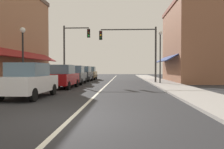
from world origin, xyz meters
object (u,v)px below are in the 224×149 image
(traffic_signal_mast_arm, at_px, (136,44))
(parked_car_distant_left, at_px, (90,73))
(parked_car_second_left, at_px, (62,77))
(street_lamp_right_mid, at_px, (160,49))
(parked_car_far_left, at_px, (84,74))
(parked_car_nearest_left, at_px, (29,81))
(parked_car_third_left, at_px, (75,75))
(traffic_signal_left_corner, at_px, (72,45))
(street_lamp_left_near, at_px, (23,47))

(traffic_signal_mast_arm, bearing_deg, parked_car_distant_left, 126.36)
(parked_car_second_left, relative_size, street_lamp_right_mid, 0.81)
(parked_car_distant_left, height_order, traffic_signal_mast_arm, traffic_signal_mast_arm)
(traffic_signal_mast_arm, bearing_deg, parked_car_far_left, 150.20)
(traffic_signal_mast_arm, bearing_deg, parked_car_nearest_left, -116.20)
(parked_car_second_left, height_order, traffic_signal_mast_arm, traffic_signal_mast_arm)
(parked_car_second_left, xyz_separation_m, street_lamp_right_mid, (8.13, 5.32, 2.53))
(parked_car_third_left, relative_size, traffic_signal_left_corner, 0.68)
(parked_car_second_left, distance_m, street_lamp_left_near, 3.66)
(traffic_signal_mast_arm, height_order, street_lamp_right_mid, traffic_signal_mast_arm)
(traffic_signal_mast_arm, bearing_deg, traffic_signal_left_corner, 172.90)
(parked_car_third_left, bearing_deg, parked_car_distant_left, 88.62)
(parked_car_distant_left, distance_m, street_lamp_right_mid, 12.51)
(parked_car_distant_left, xyz_separation_m, traffic_signal_mast_arm, (5.89, -7.99, 3.08))
(traffic_signal_mast_arm, distance_m, traffic_signal_left_corner, 6.74)
(parked_car_far_left, xyz_separation_m, street_lamp_right_mid, (8.22, -4.52, 2.53))
(parked_car_second_left, bearing_deg, parked_car_third_left, 91.14)
(parked_car_far_left, relative_size, street_lamp_left_near, 0.99)
(parked_car_nearest_left, bearing_deg, street_lamp_left_near, 119.25)
(parked_car_nearest_left, xyz_separation_m, parked_car_third_left, (0.16, 10.38, 0.00))
(parked_car_second_left, height_order, parked_car_distant_left, same)
(parked_car_second_left, bearing_deg, parked_car_far_left, 91.53)
(parked_car_second_left, distance_m, parked_car_far_left, 9.84)
(parked_car_nearest_left, distance_m, parked_car_second_left, 5.76)
(parked_car_distant_left, bearing_deg, street_lamp_right_mid, -49.60)
(parked_car_far_left, height_order, street_lamp_right_mid, street_lamp_right_mid)
(parked_car_far_left, bearing_deg, parked_car_second_left, -88.33)
(parked_car_nearest_left, height_order, parked_car_far_left, same)
(parked_car_far_left, height_order, parked_car_distant_left, same)
(street_lamp_right_mid, bearing_deg, parked_car_distant_left, 131.90)
(parked_car_nearest_left, xyz_separation_m, parked_car_second_left, (0.17, 5.76, 0.00))
(traffic_signal_left_corner, bearing_deg, parked_car_far_left, 73.35)
(street_lamp_left_near, bearing_deg, parked_car_third_left, 74.07)
(street_lamp_right_mid, bearing_deg, parked_car_far_left, 151.22)
(parked_car_second_left, distance_m, traffic_signal_left_corner, 7.95)
(traffic_signal_mast_arm, relative_size, traffic_signal_left_corner, 0.96)
(street_lamp_left_near, xyz_separation_m, street_lamp_right_mid, (10.12, 7.65, 0.54))
(traffic_signal_mast_arm, xyz_separation_m, traffic_signal_left_corner, (-6.69, 0.83, 0.01))
(parked_car_distant_left, bearing_deg, traffic_signal_mast_arm, -55.14)
(parked_car_third_left, xyz_separation_m, street_lamp_left_near, (-1.98, -6.95, 2.00))
(street_lamp_left_near, bearing_deg, traffic_signal_mast_arm, 48.27)
(parked_car_second_left, bearing_deg, parked_car_distant_left, 91.23)
(parked_car_far_left, bearing_deg, traffic_signal_mast_arm, -28.65)
(street_lamp_right_mid, bearing_deg, traffic_signal_mast_arm, 153.92)
(traffic_signal_mast_arm, distance_m, street_lamp_right_mid, 2.62)
(parked_car_nearest_left, bearing_deg, parked_car_far_left, 91.04)
(parked_car_third_left, relative_size, parked_car_distant_left, 1.00)
(parked_car_second_left, xyz_separation_m, parked_car_distant_left, (-0.05, 14.44, 0.00))
(parked_car_far_left, distance_m, traffic_signal_mast_arm, 7.48)
(parked_car_third_left, bearing_deg, parked_car_far_left, 89.23)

